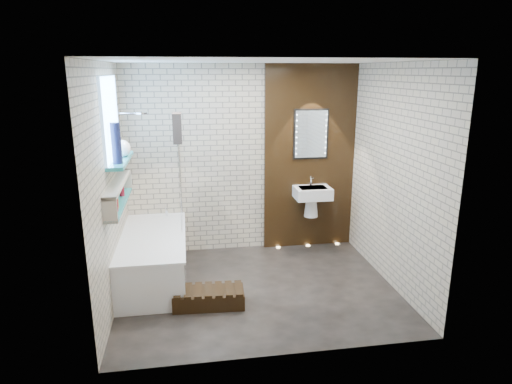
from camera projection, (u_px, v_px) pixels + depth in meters
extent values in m
plane|color=black|center=(258.00, 288.00, 5.29)|extent=(3.20, 3.20, 0.00)
cube|color=#C0B498|center=(243.00, 160.00, 6.19)|extent=(3.20, 0.04, 2.60)
cube|color=#C0B498|center=(284.00, 220.00, 3.71)|extent=(3.20, 0.04, 2.60)
cube|color=#C0B498|center=(109.00, 188.00, 4.71)|extent=(0.04, 2.60, 2.60)
cube|color=#C0B498|center=(393.00, 177.00, 5.20)|extent=(0.04, 2.60, 2.60)
plane|color=white|center=(258.00, 61.00, 4.61)|extent=(3.20, 3.20, 0.00)
cube|color=black|center=(310.00, 158.00, 6.31)|extent=(1.30, 0.06, 2.60)
cube|color=#7FADE0|center=(110.00, 118.00, 4.86)|extent=(0.03, 1.00, 0.90)
cube|color=teal|center=(120.00, 160.00, 4.99)|extent=(0.18, 1.00, 0.04)
cube|color=teal|center=(119.00, 203.00, 4.92)|extent=(0.14, 1.30, 0.03)
cube|color=#B2A899|center=(118.00, 183.00, 4.85)|extent=(0.14, 1.30, 0.03)
cube|color=#B2A899|center=(110.00, 211.00, 4.28)|extent=(0.14, 0.03, 0.26)
cube|color=#B2A899|center=(126.00, 180.00, 5.49)|extent=(0.14, 0.03, 0.26)
cube|color=white|center=(154.00, 258.00, 5.46)|extent=(0.75, 1.70, 0.55)
cube|color=white|center=(152.00, 236.00, 5.39)|extent=(0.79, 1.74, 0.03)
cylinder|color=silver|center=(167.00, 212.00, 6.08)|extent=(0.04, 0.04, 0.12)
cube|color=white|center=(179.00, 170.00, 5.67)|extent=(0.01, 0.78, 1.40)
cube|color=black|center=(177.00, 128.00, 5.24)|extent=(0.10, 0.27, 0.35)
cylinder|color=silver|center=(141.00, 113.00, 5.47)|extent=(0.18, 0.18, 0.02)
cube|color=white|center=(313.00, 193.00, 6.23)|extent=(0.50, 0.36, 0.16)
cone|color=white|center=(311.00, 207.00, 6.33)|extent=(0.20, 0.20, 0.28)
cylinder|color=silver|center=(311.00, 181.00, 6.28)|extent=(0.03, 0.03, 0.14)
cube|color=black|center=(311.00, 134.00, 6.18)|extent=(0.50, 0.02, 0.70)
cube|color=silver|center=(311.00, 134.00, 6.17)|extent=(0.45, 0.01, 0.65)
cube|color=black|center=(209.00, 298.00, 4.89)|extent=(0.79, 0.39, 0.17)
cylinder|color=maroon|center=(122.00, 190.00, 5.14)|extent=(0.05, 0.05, 0.13)
cylinder|color=maroon|center=(115.00, 204.00, 4.58)|extent=(0.06, 0.06, 0.14)
cylinder|color=#9B5E17|center=(116.00, 203.00, 4.68)|extent=(0.05, 0.05, 0.11)
cylinder|color=maroon|center=(114.00, 204.00, 4.58)|extent=(0.07, 0.07, 0.16)
sphere|color=white|center=(122.00, 148.00, 5.07)|extent=(0.19, 0.19, 0.19)
cylinder|color=#131735|center=(116.00, 143.00, 4.67)|extent=(0.10, 0.10, 0.43)
sphere|color=#131735|center=(124.00, 150.00, 5.23)|extent=(0.10, 0.10, 0.10)
cylinder|color=#FFD899|center=(278.00, 247.00, 6.51)|extent=(0.06, 0.06, 0.01)
cylinder|color=#FFD899|center=(308.00, 245.00, 6.58)|extent=(0.06, 0.06, 0.01)
cylinder|color=#FFD899|center=(337.00, 244.00, 6.65)|extent=(0.06, 0.06, 0.01)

